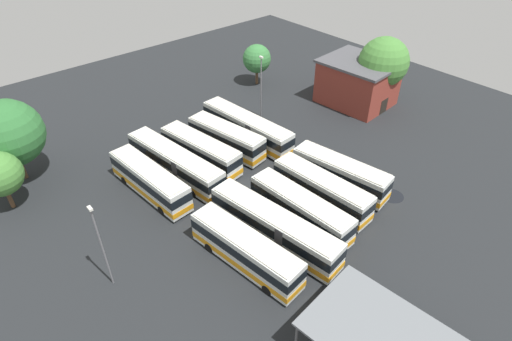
% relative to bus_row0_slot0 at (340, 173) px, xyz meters
% --- Properties ---
extents(ground_plane, '(93.05, 93.05, 0.00)m').
position_rel_bus_row0_slot0_xyz_m(ground_plane, '(6.41, 8.18, -1.85)').
color(ground_plane, black).
extents(bus_row0_slot0, '(11.42, 4.38, 3.50)m').
position_rel_bus_row0_slot0_xyz_m(bus_row0_slot0, '(0.00, 0.00, 0.00)').
color(bus_row0_slot0, silver).
rests_on(bus_row0_slot0, ground_plane).
extents(bus_row0_slot1, '(11.52, 3.41, 3.50)m').
position_rel_bus_row0_slot0_xyz_m(bus_row0_slot1, '(-0.56, 3.67, 0.00)').
color(bus_row0_slot1, silver).
rests_on(bus_row0_slot1, ground_plane).
extents(bus_row0_slot2, '(11.70, 3.24, 3.50)m').
position_rel_bus_row0_slot0_xyz_m(bus_row0_slot2, '(-1.22, 7.54, 0.00)').
color(bus_row0_slot2, silver).
rests_on(bus_row0_slot2, ground_plane).
extents(bus_row0_slot3, '(14.40, 4.46, 3.50)m').
position_rel_bus_row0_slot0_xyz_m(bus_row0_slot3, '(-1.36, 11.21, 0.00)').
color(bus_row0_slot3, silver).
rests_on(bus_row0_slot3, ground_plane).
extents(bus_row0_slot4, '(11.82, 3.96, 3.50)m').
position_rel_bus_row0_slot0_xyz_m(bus_row0_slot4, '(-1.79, 15.12, 0.00)').
color(bus_row0_slot4, silver).
rests_on(bus_row0_slot4, ground_plane).
extents(bus_row1_slot0, '(14.34, 3.72, 3.50)m').
position_rel_bus_row0_slot0_xyz_m(bus_row1_slot0, '(14.30, 1.41, 0.00)').
color(bus_row1_slot0, silver).
rests_on(bus_row1_slot0, ground_plane).
extents(bus_row1_slot1, '(11.02, 4.36, 3.50)m').
position_rel_bus_row0_slot0_xyz_m(bus_row1_slot1, '(14.05, 4.99, -0.00)').
color(bus_row1_slot1, silver).
rests_on(bus_row1_slot1, ground_plane).
extents(bus_row1_slot2, '(11.54, 4.20, 3.50)m').
position_rel_bus_row0_slot0_xyz_m(bus_row1_slot2, '(13.86, 9.00, 0.00)').
color(bus_row1_slot2, silver).
rests_on(bus_row1_slot2, ground_plane).
extents(bus_row1_slot3, '(14.39, 4.27, 3.50)m').
position_rel_bus_row0_slot0_xyz_m(bus_row1_slot3, '(13.65, 12.67, 0.00)').
color(bus_row1_slot3, silver).
rests_on(bus_row1_slot3, ground_plane).
extents(bus_row1_slot4, '(11.75, 3.48, 3.50)m').
position_rel_bus_row0_slot0_xyz_m(bus_row1_slot4, '(12.76, 16.47, 0.00)').
color(bus_row1_slot4, silver).
rests_on(bus_row1_slot4, ground_plane).
extents(depot_building, '(10.88, 9.46, 6.53)m').
position_rel_bus_row0_slot0_xyz_m(depot_building, '(11.67, -17.75, 1.43)').
color(depot_building, maroon).
rests_on(depot_building, ground_plane).
extents(maintenance_shelter, '(11.30, 8.23, 3.70)m').
position_rel_bus_row0_slot0_xyz_m(maintenance_shelter, '(-15.40, 14.06, 1.68)').
color(maintenance_shelter, slate).
rests_on(maintenance_shelter, ground_plane).
extents(lamp_post_mid_lot, '(0.56, 0.28, 8.78)m').
position_rel_bus_row0_slot0_xyz_m(lamp_post_mid_lot, '(4.19, 25.24, 2.96)').
color(lamp_post_mid_lot, slate).
rests_on(lamp_post_mid_lot, ground_plane).
extents(lamp_post_far_corner, '(0.56, 0.28, 8.91)m').
position_rel_bus_row0_slot0_xyz_m(lamp_post_far_corner, '(17.86, -4.17, 3.03)').
color(lamp_post_far_corner, slate).
rests_on(lamp_post_far_corner, ground_plane).
extents(tree_west_edge, '(4.48, 4.48, 6.52)m').
position_rel_bus_row0_slot0_xyz_m(tree_west_edge, '(26.41, -10.89, 2.41)').
color(tree_west_edge, brown).
rests_on(tree_west_edge, ground_plane).
extents(tree_northeast, '(7.13, 7.13, 10.10)m').
position_rel_bus_row0_slot0_xyz_m(tree_northeast, '(9.32, -19.94, 4.67)').
color(tree_northeast, brown).
rests_on(tree_northeast, ground_plane).
extents(tree_northwest, '(7.44, 7.44, 9.73)m').
position_rel_bus_row0_slot0_xyz_m(tree_northwest, '(24.93, 26.03, 4.15)').
color(tree_northwest, brown).
rests_on(tree_northwest, ground_plane).
extents(puddle_near_shelter, '(4.00, 4.00, 0.01)m').
position_rel_bus_row0_slot0_xyz_m(puddle_near_shelter, '(6.44, 1.24, -1.85)').
color(puddle_near_shelter, black).
rests_on(puddle_near_shelter, ground_plane).
extents(puddle_front_lane, '(4.31, 4.31, 0.01)m').
position_rel_bus_row0_slot0_xyz_m(puddle_front_lane, '(4.69, -2.62, -1.85)').
color(puddle_front_lane, black).
rests_on(puddle_front_lane, ground_plane).
extents(puddle_back_corner, '(2.53, 2.53, 0.01)m').
position_rel_bus_row0_slot0_xyz_m(puddle_back_corner, '(-4.99, -3.18, -1.85)').
color(puddle_back_corner, black).
rests_on(puddle_back_corner, ground_plane).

